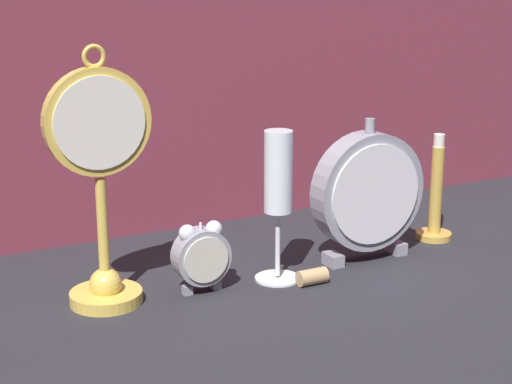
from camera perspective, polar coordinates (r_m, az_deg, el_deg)
The scene contains 8 objects.
ground_plane at distance 1.15m, azimuth 1.86°, elevation -6.68°, with size 4.00×4.00×0.00m, color #232328.
fabric_backdrop_drape at distance 1.37m, azimuth -4.86°, elevation 8.98°, with size 1.70×0.01×0.56m, color brown.
pocket_watch_on_stand at distance 1.09m, azimuth -10.31°, elevation 0.31°, with size 0.14×0.09×0.33m.
alarm_clock_twin_bell at distance 1.14m, azimuth -3.66°, elevation -4.15°, with size 0.08×0.03×0.10m.
mantel_clock_silver at distance 1.25m, azimuth 7.48°, elevation -0.02°, with size 0.17×0.04×0.21m.
champagne_flute at distance 1.16m, azimuth 1.49°, elevation 0.37°, with size 0.06×0.06×0.21m.
brass_candlestick at distance 1.38m, azimuth 11.88°, elevation -0.72°, with size 0.06×0.06×0.17m.
wine_cork at distance 1.18m, azimuth 3.77°, elevation -5.66°, with size 0.02×0.02×0.04m, color tan.
Camera 1 is at (-0.53, -0.93, 0.44)m, focal length 60.00 mm.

